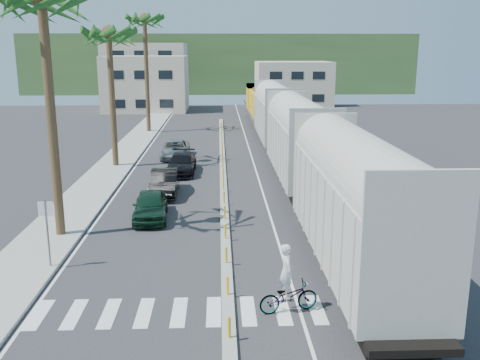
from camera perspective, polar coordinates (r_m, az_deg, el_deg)
The scene contains 16 objects.
ground at distance 20.94m, azimuth -1.38°, elevation -11.29°, with size 140.00×140.00×0.00m, color #28282B.
sidewalk at distance 45.59m, azimuth -12.65°, elevation 2.27°, with size 3.00×90.00×0.15m, color gray.
rails at distance 48.09m, azimuth 4.05°, elevation 3.10°, with size 1.56×100.00×0.06m.
median at distance 39.91m, azimuth -1.84°, elevation 1.02°, with size 0.45×60.00×0.85m.
crosswalk at distance 19.14m, azimuth -1.28°, elevation -13.81°, with size 14.00×2.20×0.01m, color silver.
lane_markings at distance 44.90m, azimuth -4.64°, elevation 2.30°, with size 9.42×90.00×0.01m.
freight_train at distance 41.11m, azimuth 5.13°, elevation 5.34°, with size 3.00×60.94×5.85m.
palm_trees at distance 42.45m, azimuth -13.44°, elevation 15.99°, with size 3.50×37.20×13.75m.
street_sign at distance 23.17m, azimuth -19.91°, elevation -4.41°, with size 0.60×0.08×3.00m.
buildings at distance 90.95m, azimuth -6.26°, elevation 10.80°, with size 38.00×27.00×10.00m.
hillside at distance 119.01m, azimuth -2.20°, elevation 12.32°, with size 80.00×20.00×12.00m, color #385628.
car_lead at distance 29.02m, azimuth -9.54°, elevation -2.70°, with size 2.06×4.50×1.50m, color black.
car_second at distance 33.74m, azimuth -8.08°, elevation -0.28°, with size 1.72×4.74×1.55m, color black.
car_third at distance 39.44m, azimuth -6.26°, elevation 1.74°, with size 2.09×5.03×1.45m, color black.
car_rear at distance 45.33m, azimuth -6.94°, elevation 3.27°, with size 2.54×5.26×1.44m, color #9A9D9F.
cyclist at distance 18.87m, azimuth 5.14°, elevation -11.65°, with size 1.71×2.45×2.48m.
Camera 1 is at (-0.26, -18.98, 8.85)m, focal length 40.00 mm.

